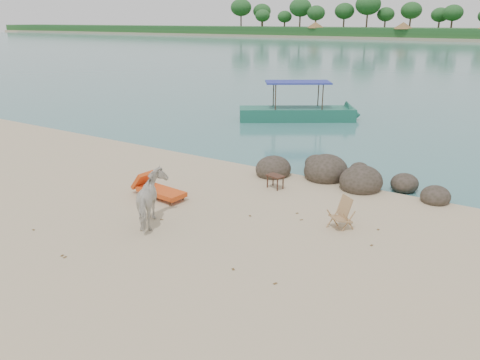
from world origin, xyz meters
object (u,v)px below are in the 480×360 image
(side_table, at_px, (275,183))
(cow, at_px, (153,200))
(deck_chair, at_px, (341,215))
(boat_near, at_px, (298,88))
(boulders, at_px, (337,176))
(lounge_chair, at_px, (161,189))

(side_table, bearing_deg, cow, -93.74)
(deck_chair, distance_m, boat_near, 14.57)
(side_table, xyz_separation_m, boat_near, (-4.47, 10.66, 1.50))
(side_table, bearing_deg, boat_near, 127.31)
(boulders, distance_m, lounge_chair, 5.97)
(cow, xyz_separation_m, boat_near, (-3.06, 14.92, 1.02))
(cow, distance_m, deck_chair, 5.01)
(cow, bearing_deg, lounge_chair, -90.38)
(cow, relative_size, side_table, 3.01)
(boulders, xyz_separation_m, side_table, (-1.42, -1.77, 0.00))
(deck_chair, bearing_deg, boat_near, 157.63)
(side_table, xyz_separation_m, lounge_chair, (-2.55, -2.68, 0.08))
(boulders, height_order, side_table, boulders)
(side_table, height_order, boat_near, boat_near)
(side_table, xyz_separation_m, deck_chair, (2.95, -1.81, 0.19))
(boat_near, bearing_deg, boulders, -89.92)
(deck_chair, xyz_separation_m, boat_near, (-7.41, 12.48, 1.31))
(lounge_chair, bearing_deg, boulders, 53.79)
(side_table, relative_size, boat_near, 0.08)
(cow, bearing_deg, boulders, -151.34)
(lounge_chair, distance_m, boat_near, 13.55)
(boulders, bearing_deg, boat_near, 123.53)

